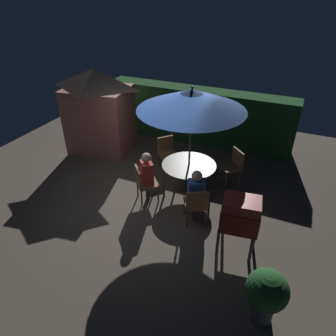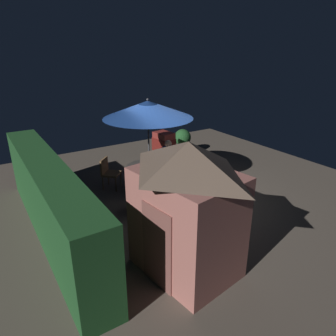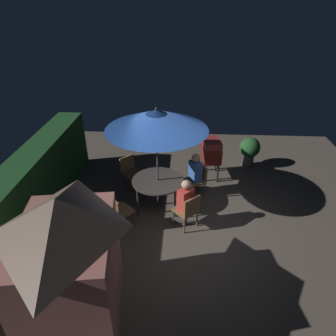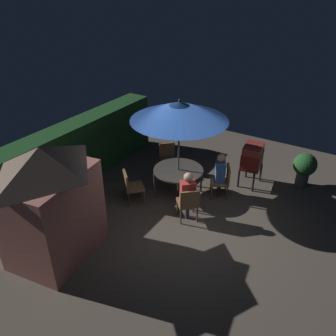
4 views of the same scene
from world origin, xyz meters
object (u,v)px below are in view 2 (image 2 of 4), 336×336
object	(u,v)px
patio_umbrella	(148,109)
chair_toward_house	(139,195)
patio_table	(149,169)
chair_toward_hedge	(109,171)
chair_far_side	(169,162)
garden_shed	(187,209)
person_in_blue	(168,155)
bbq_grill	(164,143)
chair_near_shed	(189,179)
potted_plant_by_shed	(183,139)
person_in_red	(186,170)

from	to	relation	value
patio_umbrella	chair_toward_house	world-z (taller)	patio_umbrella
patio_table	chair_toward_hedge	size ratio (longest dim) A/B	1.44
chair_far_side	chair_toward_house	size ratio (longest dim) A/B	1.00
garden_shed	chair_toward_hedge	world-z (taller)	garden_shed
patio_umbrella	chair_far_side	world-z (taller)	patio_umbrella
chair_toward_house	person_in_blue	size ratio (longest dim) A/B	0.71
bbq_grill	chair_toward_hedge	bearing A→B (deg)	105.93
chair_near_shed	potted_plant_by_shed	world-z (taller)	potted_plant_by_shed
chair_toward_house	potted_plant_by_shed	size ratio (longest dim) A/B	0.92
garden_shed	chair_toward_hedge	size ratio (longest dim) A/B	2.75
patio_umbrella	chair_toward_hedge	size ratio (longest dim) A/B	2.95
potted_plant_by_shed	person_in_blue	world-z (taller)	person_in_blue
chair_far_side	potted_plant_by_shed	size ratio (longest dim) A/B	0.92
chair_toward_hedge	person_in_blue	xyz separation A→B (m)	(-0.36, -1.82, 0.26)
chair_near_shed	person_in_blue	xyz separation A→B (m)	(1.34, -0.19, 0.26)
garden_shed	potted_plant_by_shed	xyz separation A→B (m)	(5.44, -3.75, -0.67)
chair_near_shed	potted_plant_by_shed	size ratio (longest dim) A/B	0.92
chair_toward_hedge	potted_plant_by_shed	size ratio (longest dim) A/B	0.92
chair_near_shed	chair_far_side	distance (m)	1.40
garden_shed	potted_plant_by_shed	size ratio (longest dim) A/B	2.52
chair_toward_hedge	bbq_grill	bearing A→B (deg)	-74.07
chair_toward_hedge	person_in_red	distance (m)	2.28
potted_plant_by_shed	person_in_red	distance (m)	3.60
garden_shed	chair_near_shed	world-z (taller)	garden_shed
chair_near_shed	garden_shed	bearing A→B (deg)	142.84
patio_umbrella	chair_near_shed	size ratio (longest dim) A/B	2.95
patio_table	chair_toward_house	world-z (taller)	chair_toward_house
chair_toward_hedge	chair_far_side	bearing A→B (deg)	-99.63
bbq_grill	person_in_blue	xyz separation A→B (m)	(-1.02, 0.48, -0.06)
patio_table	potted_plant_by_shed	size ratio (longest dim) A/B	1.32
garden_shed	chair_toward_house	world-z (taller)	garden_shed
chair_toward_house	chair_far_side	bearing A→B (deg)	-51.17
chair_far_side	chair_toward_house	xyz separation A→B (m)	(-1.50, 1.86, 0.00)
patio_umbrella	person_in_blue	distance (m)	1.91
person_in_blue	chair_far_side	bearing A→B (deg)	-61.65
potted_plant_by_shed	person_in_blue	xyz separation A→B (m)	(-1.71, 1.75, 0.19)
patio_table	chair_toward_hedge	bearing A→B (deg)	44.76
chair_toward_house	person_in_blue	world-z (taller)	person_in_blue
patio_umbrella	chair_far_side	size ratio (longest dim) A/B	2.95
bbq_grill	chair_near_shed	world-z (taller)	bbq_grill
chair_toward_hedge	person_in_blue	size ratio (longest dim) A/B	0.71
chair_far_side	chair_toward_house	world-z (taller)	same
chair_toward_house	person_in_red	world-z (taller)	person_in_red
chair_toward_hedge	chair_toward_house	distance (m)	1.82
chair_far_side	chair_toward_house	distance (m)	2.39
chair_toward_hedge	chair_toward_house	world-z (taller)	same
chair_near_shed	chair_far_side	world-z (taller)	same
garden_shed	person_in_red	size ratio (longest dim) A/B	1.97
potted_plant_by_shed	bbq_grill	bearing A→B (deg)	118.68
chair_toward_hedge	person_in_blue	distance (m)	1.87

